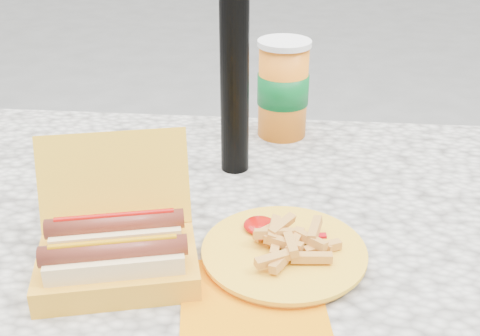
{
  "coord_description": "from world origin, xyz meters",
  "views": [
    {
      "loc": [
        0.1,
        -0.81,
        1.26
      ],
      "look_at": [
        0.02,
        0.06,
        0.8
      ],
      "focal_mm": 45.0,
      "sensor_mm": 36.0,
      "label": 1
    }
  ],
  "objects": [
    {
      "name": "soda_cup",
      "position": [
        0.08,
        0.32,
        0.85
      ],
      "size": [
        0.1,
        0.1,
        0.2
      ],
      "rotation": [
        0.0,
        0.0,
        -0.2
      ],
      "color": "orange",
      "rests_on": "picnic_table"
    },
    {
      "name": "picnic_table",
      "position": [
        0.0,
        0.0,
        0.64
      ],
      "size": [
        1.2,
        0.8,
        0.75
      ],
      "color": "beige",
      "rests_on": "ground"
    },
    {
      "name": "fries_plate",
      "position": [
        0.09,
        -0.12,
        0.76
      ],
      "size": [
        0.26,
        0.32,
        0.05
      ],
      "rotation": [
        0.0,
        0.0,
        -0.06
      ],
      "color": "orange",
      "rests_on": "picnic_table"
    },
    {
      "name": "hotdog_box",
      "position": [
        -0.13,
        -0.17,
        0.79
      ],
      "size": [
        0.25,
        0.24,
        0.17
      ],
      "rotation": [
        0.0,
        0.0,
        0.25
      ],
      "color": "yellow",
      "rests_on": "picnic_table"
    }
  ]
}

